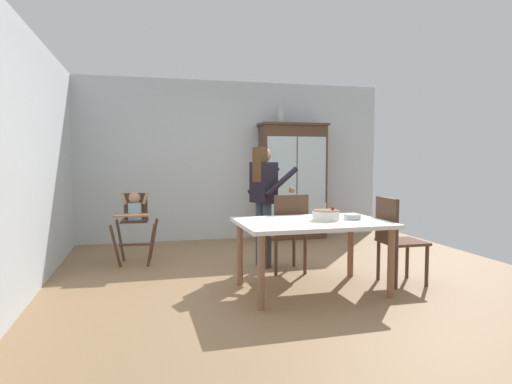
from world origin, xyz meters
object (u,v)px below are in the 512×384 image
Objects in this scene: china_cabinet at (293,181)px; dining_chair_far_side at (288,228)px; adult_person at (264,191)px; dining_table at (312,229)px; birthday_cake at (326,215)px; dining_chair_right_end at (394,234)px; serving_bowl at (352,217)px; ceramic_vase at (281,116)px; high_chair_with_toddler at (135,214)px.

china_cabinet is 2.43m from dining_chair_far_side.
china_cabinet is 2.07m from adult_person.
china_cabinet reaches higher than dining_table.
birthday_cake is 0.85m from dining_chair_right_end.
china_cabinet is 1.30× the size of dining_table.
china_cabinet is 2.07× the size of dining_chair_far_side.
adult_person is 1.59× the size of dining_chair_right_end.
serving_bowl is at bearing -2.41° from birthday_cake.
dining_chair_right_end is (0.99, -0.71, 0.00)m from dining_chair_far_side.
ceramic_vase is 2.79m from dining_chair_far_side.
high_chair_with_toddler is 2.04m from dining_chair_far_side.
china_cabinet is 2.99m from dining_chair_right_end.
birthday_cake is at bearing -35.85° from high_chair_with_toddler.
serving_bowl reaches higher than dining_table.
serving_bowl is (-0.36, -2.97, -0.23)m from china_cabinet.
birthday_cake reaches higher than serving_bowl.
adult_person is (1.61, -0.54, 0.31)m from high_chair_with_toddler.
adult_person reaches higher than dining_chair_far_side.
dining_table is at bearing 88.88° from dining_chair_far_side.
dining_table is at bearing -175.99° from birthday_cake.
serving_bowl is (0.30, -0.01, -0.03)m from birthday_cake.
high_chair_with_toddler is at bearing -152.15° from ceramic_vase.
ceramic_vase is 1.50× the size of serving_bowl.
dining_chair_right_end reaches higher than birthday_cake.
dining_chair_far_side reaches higher than serving_bowl.
serving_bowl is at bearing 120.48° from dining_chair_far_side.
high_chair_with_toddler is 0.99× the size of dining_chair_right_end.
birthday_cake reaches higher than dining_table.
adult_person is 1.22m from birthday_cake.
dining_table is 0.47m from serving_bowl.
high_chair_with_toddler is at bearing 136.70° from dining_table.
ceramic_vase reaches higher than adult_person.
high_chair_with_toddler reaches higher than dining_table.
ceramic_vase is 0.96× the size of birthday_cake.
serving_bowl is 0.19× the size of dining_chair_far_side.
serving_bowl is (2.26, -1.70, 0.11)m from high_chair_with_toddler.
serving_bowl is 0.90m from dining_chair_far_side.
china_cabinet is 2.94m from high_chair_with_toddler.
dining_chair_right_end is at bearing 1.08° from dining_table.
adult_person is (-0.79, -1.81, -1.14)m from ceramic_vase.
birthday_cake is (0.16, 0.01, 0.14)m from dining_table.
high_chair_with_toddler is at bearing 52.79° from adult_person.
serving_bowl is (-0.14, -2.97, -1.34)m from ceramic_vase.
dining_chair_far_side is at bearing 90.79° from dining_table.
high_chair_with_toddler reaches higher than serving_bowl.
dining_table is 0.98m from dining_chair_right_end.
dining_chair_far_side is (-0.47, 0.73, -0.21)m from serving_bowl.
adult_person is at bearing 99.63° from dining_table.
dining_chair_right_end is (2.78, -1.68, -0.10)m from high_chair_with_toddler.
china_cabinet is 3.00m from serving_bowl.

